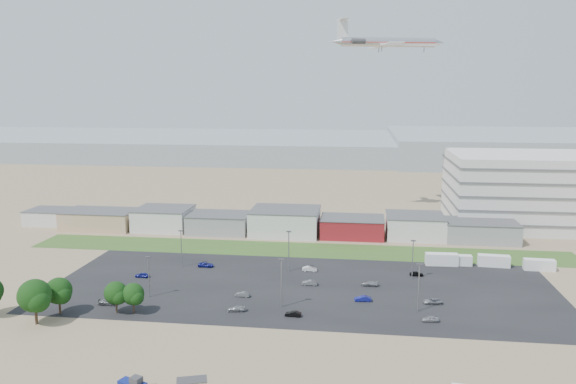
% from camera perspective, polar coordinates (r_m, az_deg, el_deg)
% --- Properties ---
extents(ground, '(700.00, 700.00, 0.00)m').
position_cam_1_polar(ground, '(118.45, -2.09, -12.71)').
color(ground, '#8B7359').
rests_on(ground, ground).
extents(parking_lot, '(120.00, 50.00, 0.01)m').
position_cam_1_polar(parking_lot, '(136.30, 1.43, -9.59)').
color(parking_lot, black).
rests_on(parking_lot, ground).
extents(grass_strip, '(160.00, 16.00, 0.02)m').
position_cam_1_polar(grass_strip, '(167.14, 0.89, -5.87)').
color(grass_strip, '#3B5821').
rests_on(grass_strip, ground).
extents(hills_backdrop, '(700.00, 200.00, 9.00)m').
position_cam_1_polar(hills_backdrop, '(425.26, 10.40, 4.28)').
color(hills_backdrop, gray).
rests_on(hills_backdrop, ground).
extents(building_row, '(170.00, 20.00, 8.00)m').
position_cam_1_polar(building_row, '(186.90, -3.62, -2.91)').
color(building_row, silver).
rests_on(building_row, ground).
extents(parking_garage, '(80.00, 40.00, 25.00)m').
position_cam_1_polar(parking_garage, '(217.53, 26.61, 0.15)').
color(parking_garage, silver).
rests_on(parking_garage, ground).
extents(box_trailer_a, '(8.63, 3.00, 3.20)m').
position_cam_1_polar(box_trailer_a, '(157.66, 15.34, -6.61)').
color(box_trailer_a, silver).
rests_on(box_trailer_a, ground).
extents(box_trailer_b, '(7.44, 2.46, 2.77)m').
position_cam_1_polar(box_trailer_b, '(158.87, 16.85, -6.64)').
color(box_trailer_b, silver).
rests_on(box_trailer_b, ground).
extents(box_trailer_c, '(8.35, 3.15, 3.07)m').
position_cam_1_polar(box_trailer_c, '(160.77, 20.18, -6.58)').
color(box_trailer_c, silver).
rests_on(box_trailer_c, ground).
extents(box_trailer_d, '(7.87, 2.77, 2.91)m').
position_cam_1_polar(box_trailer_d, '(161.87, 24.16, -6.77)').
color(box_trailer_d, silver).
rests_on(box_trailer_d, ground).
extents(tree_left, '(7.05, 7.05, 10.57)m').
position_cam_1_polar(tree_left, '(124.38, -24.33, -9.89)').
color(tree_left, black).
rests_on(tree_left, ground).
extents(tree_mid, '(5.94, 5.94, 8.92)m').
position_cam_1_polar(tree_mid, '(128.26, -22.26, -9.53)').
color(tree_mid, black).
rests_on(tree_mid, ground).
extents(tree_right, '(5.18, 5.18, 7.77)m').
position_cam_1_polar(tree_right, '(125.02, -17.09, -10.00)').
color(tree_right, black).
rests_on(tree_right, ground).
extents(tree_near, '(4.94, 4.94, 7.41)m').
position_cam_1_polar(tree_near, '(123.96, -15.45, -10.18)').
color(tree_near, black).
rests_on(tree_near, ground).
extents(lightpole_front_l, '(1.12, 0.46, 9.48)m').
position_cam_1_polar(lightpole_front_l, '(132.20, -13.96, -8.36)').
color(lightpole_front_l, slate).
rests_on(lightpole_front_l, ground).
extents(lightpole_front_m, '(1.27, 0.53, 10.78)m').
position_cam_1_polar(lightpole_front_m, '(122.30, -0.68, -9.25)').
color(lightpole_front_m, slate).
rests_on(lightpole_front_m, ground).
extents(lightpole_front_r, '(1.23, 0.51, 10.47)m').
position_cam_1_polar(lightpole_front_r, '(123.12, 13.12, -9.46)').
color(lightpole_front_r, slate).
rests_on(lightpole_front_r, ground).
extents(lightpole_back_l, '(1.17, 0.49, 9.94)m').
position_cam_1_polar(lightpole_back_l, '(152.60, -10.78, -5.66)').
color(lightpole_back_l, slate).
rests_on(lightpole_back_l, ground).
extents(lightpole_back_m, '(1.26, 0.53, 10.71)m').
position_cam_1_polar(lightpole_back_m, '(146.06, 0.08, -6.04)').
color(lightpole_back_m, slate).
rests_on(lightpole_back_m, ground).
extents(lightpole_back_r, '(1.17, 0.49, 9.96)m').
position_cam_1_polar(lightpole_back_r, '(143.47, 12.55, -6.74)').
color(lightpole_back_r, slate).
rests_on(lightpole_back_r, ground).
extents(airliner, '(48.56, 38.68, 12.63)m').
position_cam_1_polar(airliner, '(214.71, 10.15, 14.76)').
color(airliner, silver).
extents(parked_car_0, '(4.31, 2.37, 1.14)m').
position_cam_1_polar(parked_car_0, '(129.70, 14.49, -10.70)').
color(parked_car_0, '#A5A5AA').
rests_on(parked_car_0, ground).
extents(parked_car_1, '(3.89, 1.72, 1.24)m').
position_cam_1_polar(parked_car_1, '(128.22, 7.61, -10.68)').
color(parked_car_1, navy).
rests_on(parked_car_1, ground).
extents(parked_car_2, '(3.61, 1.76, 1.19)m').
position_cam_1_polar(parked_car_2, '(120.13, 14.26, -12.38)').
color(parked_car_2, '#A5A5AA').
rests_on(parked_car_2, ground).
extents(parked_car_3, '(4.06, 2.08, 1.13)m').
position_cam_1_polar(parked_car_3, '(122.22, -5.28, -11.72)').
color(parked_car_3, '#A5A5AA').
rests_on(parked_car_3, ground).
extents(parked_car_4, '(3.49, 1.61, 1.11)m').
position_cam_1_polar(parked_car_4, '(130.21, -4.63, -10.32)').
color(parked_car_4, '#595B5E').
rests_on(parked_car_4, ground).
extents(parked_car_5, '(3.66, 1.65, 1.22)m').
position_cam_1_polar(parked_car_5, '(147.29, -14.59, -8.16)').
color(parked_car_5, navy).
rests_on(parked_car_5, ground).
extents(parked_car_7, '(3.75, 1.37, 1.23)m').
position_cam_1_polar(parked_car_7, '(137.19, 2.21, -9.20)').
color(parked_car_7, '#595B5E').
rests_on(parked_car_7, ground).
extents(parked_car_8, '(3.43, 1.41, 1.17)m').
position_cam_1_polar(parked_car_8, '(147.38, 12.92, -8.09)').
color(parked_car_8, black).
rests_on(parked_car_8, ground).
extents(parked_car_9, '(4.25, 2.08, 1.16)m').
position_cam_1_polar(parked_car_9, '(152.42, -8.34, -7.33)').
color(parked_car_9, navy).
rests_on(parked_car_9, ground).
extents(parked_car_10, '(4.45, 1.97, 1.27)m').
position_cam_1_polar(parked_car_10, '(131.25, -17.83, -10.58)').
color(parked_car_10, '#595B5E').
rests_on(parked_car_10, ground).
extents(parked_car_11, '(3.82, 1.39, 1.25)m').
position_cam_1_polar(parked_car_11, '(147.44, 2.21, -7.81)').
color(parked_car_11, silver).
rests_on(parked_car_11, ground).
extents(parked_car_12, '(3.99, 1.70, 1.15)m').
position_cam_1_polar(parked_car_12, '(138.00, 8.28, -9.20)').
color(parked_car_12, '#A5A5AA').
rests_on(parked_car_12, ground).
extents(parked_car_13, '(3.45, 1.35, 1.12)m').
position_cam_1_polar(parked_car_13, '(119.12, 0.52, -12.27)').
color(parked_car_13, black).
rests_on(parked_car_13, ground).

